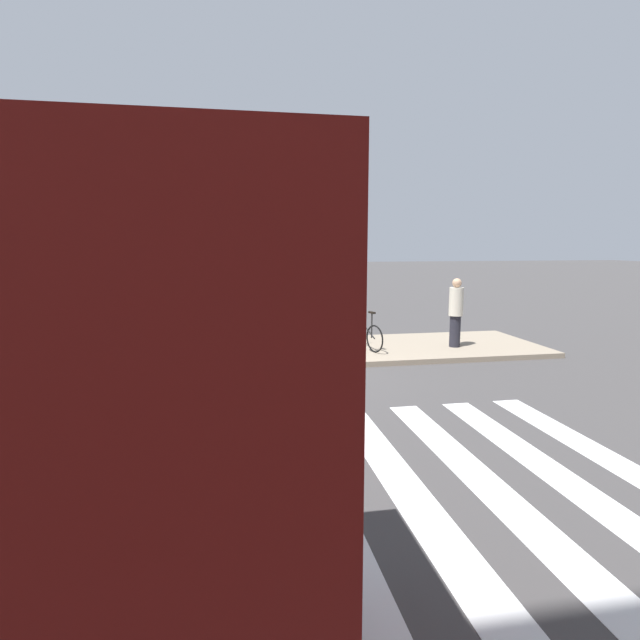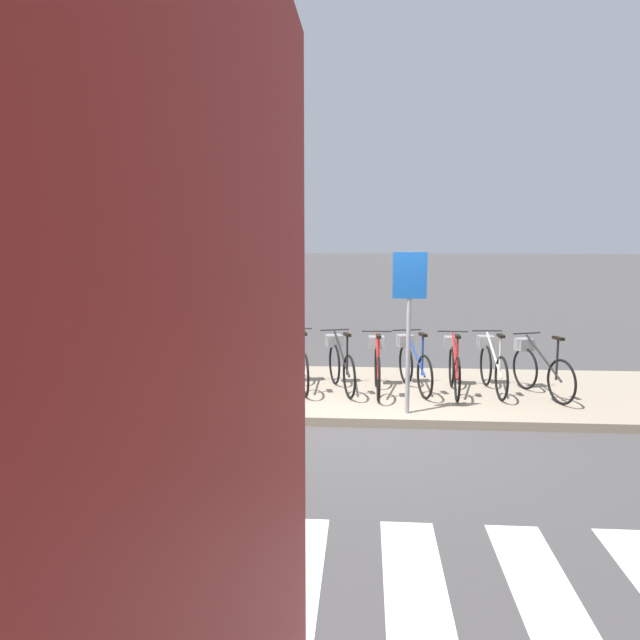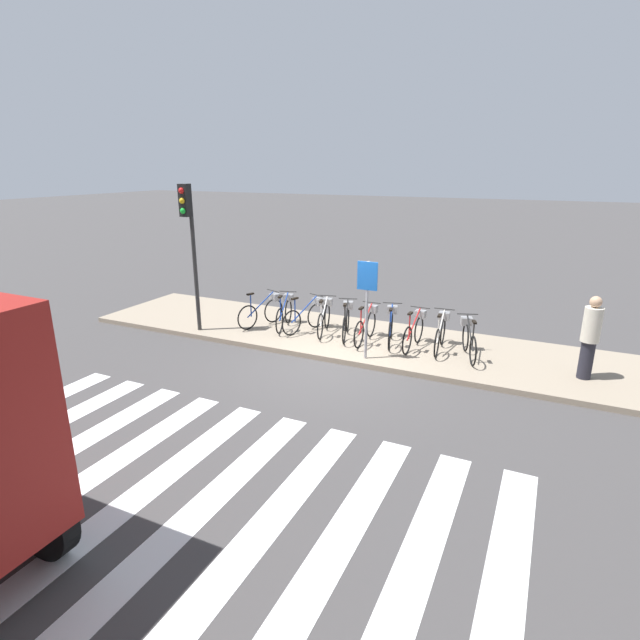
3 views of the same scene
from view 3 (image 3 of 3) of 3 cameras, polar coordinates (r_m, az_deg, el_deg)
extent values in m
plane|color=#423F3F|center=(10.98, 1.49, -4.96)|extent=(120.00, 120.00, 0.00)
cube|color=gray|center=(12.28, 4.38, -2.24)|extent=(14.21, 3.07, 0.12)
cube|color=silver|center=(6.70, -28.62, -23.44)|extent=(0.45, 8.00, 0.01)
cube|color=silver|center=(6.13, -22.95, -26.97)|extent=(0.45, 8.00, 0.01)
cube|color=silver|center=(5.64, -15.76, -30.84)|extent=(0.45, 8.00, 0.01)
torus|color=black|center=(12.83, -8.28, 0.28)|extent=(0.24, 0.62, 0.64)
torus|color=black|center=(13.37, -5.33, 1.08)|extent=(0.24, 0.62, 0.64)
cylinder|color=navy|center=(13.03, -6.81, 1.78)|extent=(0.31, 0.86, 0.54)
cylinder|color=navy|center=(12.83, -7.91, 1.63)|extent=(0.04, 0.04, 0.58)
cube|color=black|center=(12.75, -7.97, 2.96)|extent=(0.13, 0.21, 0.04)
cylinder|color=#262626|center=(13.23, -5.39, 3.35)|extent=(0.44, 0.17, 0.02)
cube|color=gray|center=(13.30, -5.21, 2.63)|extent=(0.29, 0.27, 0.18)
torus|color=black|center=(12.45, -4.66, -0.12)|extent=(0.19, 0.63, 0.64)
torus|color=black|center=(13.27, -3.64, 0.99)|extent=(0.19, 0.63, 0.64)
cylinder|color=navy|center=(12.79, -4.16, 1.56)|extent=(0.25, 0.88, 0.54)
cylinder|color=navy|center=(12.48, -4.54, 1.30)|extent=(0.04, 0.04, 0.58)
cube|color=black|center=(12.40, -4.58, 2.67)|extent=(0.12, 0.21, 0.04)
cylinder|color=#262626|center=(13.12, -3.68, 3.28)|extent=(0.45, 0.13, 0.02)
cube|color=gray|center=(13.22, -3.61, 2.57)|extent=(0.28, 0.25, 0.18)
torus|color=black|center=(12.29, -3.27, -0.32)|extent=(0.24, 0.62, 0.64)
torus|color=black|center=(12.88, -0.41, 0.53)|extent=(0.24, 0.62, 0.64)
cylinder|color=navy|center=(12.51, -1.82, 1.24)|extent=(0.31, 0.86, 0.54)
cylinder|color=navy|center=(12.29, -2.88, 1.08)|extent=(0.04, 0.04, 0.58)
cube|color=black|center=(12.21, -2.90, 2.47)|extent=(0.13, 0.21, 0.04)
cylinder|color=#262626|center=(12.73, -0.42, 2.88)|extent=(0.44, 0.17, 0.02)
cube|color=gray|center=(12.82, -0.26, 2.13)|extent=(0.29, 0.27, 0.18)
torus|color=black|center=(12.00, 0.03, -0.74)|extent=(0.19, 0.63, 0.64)
torus|color=black|center=(12.82, 0.82, 0.45)|extent=(0.19, 0.63, 0.64)
cylinder|color=silver|center=(12.34, 0.44, 1.02)|extent=(0.24, 0.88, 0.54)
cylinder|color=silver|center=(12.03, 0.14, 0.74)|extent=(0.04, 0.04, 0.58)
cube|color=black|center=(11.95, 0.14, 2.16)|extent=(0.11, 0.21, 0.04)
cylinder|color=#262626|center=(12.68, 0.83, 2.81)|extent=(0.45, 0.13, 0.02)
cube|color=gray|center=(12.77, 0.87, 2.08)|extent=(0.28, 0.25, 0.18)
torus|color=black|center=(11.72, 2.77, -1.21)|extent=(0.22, 0.63, 0.64)
torus|color=black|center=(12.55, 3.18, 0.05)|extent=(0.22, 0.63, 0.64)
cylinder|color=black|center=(12.06, 3.00, 0.61)|extent=(0.29, 0.87, 0.54)
cylinder|color=black|center=(11.75, 2.85, 0.31)|extent=(0.04, 0.04, 0.58)
cube|color=black|center=(11.66, 2.87, 1.76)|extent=(0.12, 0.21, 0.04)
cylinder|color=#262626|center=(12.40, 3.22, 2.46)|extent=(0.45, 0.16, 0.02)
cube|color=gray|center=(12.50, 3.22, 1.71)|extent=(0.29, 0.26, 0.18)
torus|color=black|center=(11.46, 4.46, -1.67)|extent=(0.05, 0.64, 0.64)
torus|color=black|center=(12.25, 5.86, -0.45)|extent=(0.05, 0.64, 0.64)
cylinder|color=red|center=(11.78, 5.22, 0.15)|extent=(0.05, 0.90, 0.54)
cylinder|color=red|center=(11.48, 4.70, -0.13)|extent=(0.03, 0.03, 0.58)
cube|color=black|center=(11.39, 4.74, 1.35)|extent=(0.07, 0.20, 0.04)
cylinder|color=#262626|center=(12.10, 5.94, 2.01)|extent=(0.46, 0.03, 0.02)
cube|color=gray|center=(12.19, 5.98, 1.25)|extent=(0.24, 0.20, 0.18)
torus|color=black|center=(11.43, 7.94, -1.84)|extent=(0.19, 0.63, 0.64)
torus|color=black|center=(12.27, 8.17, -0.52)|extent=(0.19, 0.63, 0.64)
cylinder|color=navy|center=(11.77, 8.11, 0.04)|extent=(0.25, 0.88, 0.54)
cylinder|color=navy|center=(11.46, 8.03, -0.28)|extent=(0.04, 0.04, 0.58)
cube|color=black|center=(11.37, 8.10, 1.20)|extent=(0.12, 0.21, 0.04)
cylinder|color=#262626|center=(12.11, 8.28, 1.94)|extent=(0.45, 0.14, 0.02)
cube|color=gray|center=(12.21, 8.26, 1.18)|extent=(0.28, 0.25, 0.18)
torus|color=black|center=(11.21, 9.92, -2.33)|extent=(0.06, 0.64, 0.64)
torus|color=black|center=(12.01, 11.23, -1.07)|extent=(0.06, 0.64, 0.64)
cylinder|color=red|center=(11.53, 10.67, -0.47)|extent=(0.07, 0.90, 0.54)
cylinder|color=red|center=(11.23, 10.19, -0.76)|extent=(0.03, 0.03, 0.58)
cube|color=black|center=(11.14, 10.27, 0.75)|extent=(0.08, 0.20, 0.04)
cylinder|color=#262626|center=(11.85, 11.38, 1.43)|extent=(0.46, 0.04, 0.02)
cube|color=gray|center=(11.95, 11.40, 0.65)|extent=(0.25, 0.21, 0.18)
torus|color=black|center=(11.17, 13.20, -2.61)|extent=(0.08, 0.64, 0.64)
torus|color=black|center=(11.99, 13.85, -1.27)|extent=(0.08, 0.64, 0.64)
cylinder|color=beige|center=(11.50, 13.63, -0.70)|extent=(0.09, 0.90, 0.54)
cylinder|color=beige|center=(11.19, 13.40, -1.02)|extent=(0.03, 0.03, 0.58)
cube|color=black|center=(11.10, 13.51, 0.49)|extent=(0.08, 0.20, 0.04)
cylinder|color=#262626|center=(11.84, 14.04, 1.24)|extent=(0.46, 0.05, 0.02)
cube|color=gray|center=(11.93, 14.01, 0.46)|extent=(0.25, 0.21, 0.18)
torus|color=black|center=(10.91, 17.07, -3.40)|extent=(0.25, 0.62, 0.64)
torus|color=black|center=(11.73, 16.29, -1.89)|extent=(0.25, 0.62, 0.64)
cylinder|color=black|center=(11.24, 16.78, -1.38)|extent=(0.33, 0.86, 0.54)
cylinder|color=black|center=(10.93, 17.09, -1.76)|extent=(0.04, 0.04, 0.58)
cube|color=black|center=(10.84, 17.23, -0.22)|extent=(0.13, 0.21, 0.04)
cylinder|color=#262626|center=(11.57, 16.52, 0.66)|extent=(0.44, 0.18, 0.02)
cube|color=gray|center=(11.66, 16.40, -0.13)|extent=(0.29, 0.27, 0.18)
cylinder|color=black|center=(6.60, -29.07, -19.29)|extent=(0.90, 0.22, 0.90)
cylinder|color=#23232D|center=(11.11, 28.13, -4.03)|extent=(0.26, 0.26, 0.77)
cylinder|color=beige|center=(10.89, 28.66, -0.47)|extent=(0.34, 0.34, 0.68)
sphere|color=tan|center=(10.78, 29.00, 1.82)|extent=(0.22, 0.22, 0.22)
cylinder|color=#2D2D2D|center=(12.71, -14.14, 6.69)|extent=(0.10, 0.10, 3.62)
cube|color=black|center=(12.41, -15.17, 13.06)|extent=(0.24, 0.20, 0.75)
sphere|color=red|center=(12.32, -15.56, 14.05)|extent=(0.14, 0.14, 0.14)
sphere|color=gold|center=(12.33, -15.47, 12.99)|extent=(0.14, 0.14, 0.14)
sphere|color=green|center=(12.35, -15.38, 11.93)|extent=(0.14, 0.14, 0.14)
cylinder|color=#99999E|center=(10.63, 5.36, 1.00)|extent=(0.06, 0.06, 2.14)
cube|color=#1959B2|center=(10.42, 5.44, 5.04)|extent=(0.44, 0.03, 0.60)
camera|label=1|loc=(4.84, -68.82, -12.84)|focal=28.00mm
camera|label=2|loc=(4.57, -41.08, -7.84)|focal=35.00mm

